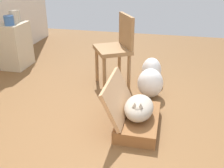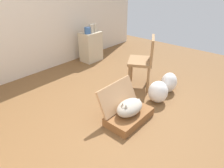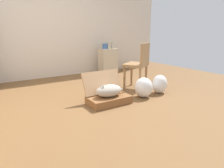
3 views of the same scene
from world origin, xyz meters
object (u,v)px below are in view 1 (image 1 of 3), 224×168
side_table (15,46)px  vase_round (13,17)px  cat (139,108)px  vase_short (17,16)px  chair (117,46)px  plastic_bag_white (150,83)px  vase_tall (9,20)px  suitcase_base (138,121)px  plastic_bag_clear (151,70)px

side_table → vase_round: size_ratio=3.60×
vase_round → cat: bearing=-121.8°
vase_short → chair: chair is taller
plastic_bag_white → vase_tall: bearing=78.0°
plastic_bag_white → vase_round: 2.22m
suitcase_base → vase_short: bearing=56.1°
suitcase_base → plastic_bag_white: plastic_bag_white is taller
cat → vase_round: size_ratio=2.77×
side_table → vase_tall: vase_tall is taller
vase_tall → vase_round: (0.12, -0.01, 0.03)m
suitcase_base → vase_tall: bearing=60.8°
vase_short → chair: bearing=-104.1°
suitcase_base → side_table: 2.42m
cat → chair: 1.09m
side_table → vase_round: vase_round is taller
plastic_bag_clear → vase_round: (0.14, 2.04, 0.60)m
suitcase_base → plastic_bag_clear: 1.11m
cat → vase_tall: 2.38m
vase_short → vase_round: bearing=-175.4°
cat → plastic_bag_white: size_ratio=1.47×
cat → vase_tall: (1.13, 2.02, 0.52)m
suitcase_base → vase_round: bearing=58.3°
cat → plastic_bag_clear: size_ratio=1.50×
chair → cat: bearing=-6.8°
plastic_bag_white → vase_short: size_ratio=2.06×
vase_short → chair: 1.67m
plastic_bag_clear → vase_round: size_ratio=1.85×
chair → plastic_bag_clear: bearing=77.9°
side_table → plastic_bag_clear: bearing=-93.9°
plastic_bag_white → chair: size_ratio=0.39×
plastic_bag_white → vase_short: 2.26m
vase_tall → vase_short: vase_short is taller
suitcase_base → side_table: size_ratio=1.00×
suitcase_base → vase_tall: 2.41m
plastic_bag_white → chair: (0.27, 0.47, 0.34)m
plastic_bag_clear → side_table: size_ratio=0.51×
plastic_bag_white → side_table: 2.19m
suitcase_base → vase_tall: (1.13, 2.02, 0.68)m
plastic_bag_clear → chair: size_ratio=0.38×
vase_tall → chair: bearing=-96.1°
vase_tall → chair: (-0.17, -1.61, -0.22)m
chair → vase_short: bearing=-134.3°
cat → chair: chair is taller
side_table → plastic_bag_white: bearing=-104.8°
plastic_bag_white → vase_tall: (0.44, 2.07, 0.57)m
suitcase_base → vase_tall: size_ratio=4.91×
vase_tall → cat: bearing=-119.2°
cat → vase_round: (1.25, 2.02, 0.55)m
cat → vase_round: 2.43m
plastic_bag_white → chair: bearing=59.9°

